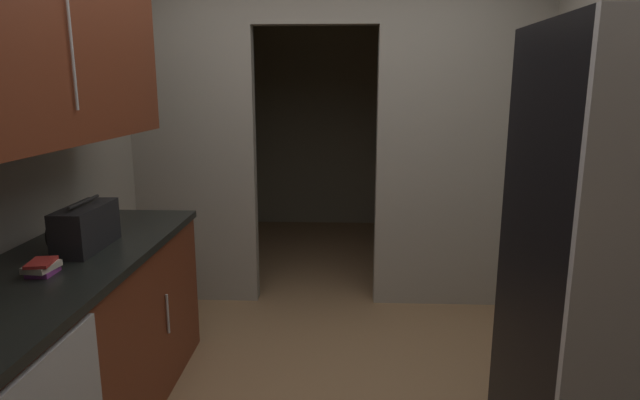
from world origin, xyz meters
The scene contains 6 objects.
kitchen_partition centered at (0.05, 1.61, 1.36)m, with size 3.06×0.12×2.57m.
adjoining_room_shell centered at (0.00, 3.32, 1.29)m, with size 3.06×2.52×2.57m.
lower_cabinet_run centered at (-1.20, -0.21, 0.45)m, with size 0.66×2.15×0.89m.
upper_cabinet_counterside centered at (-1.20, -0.21, 1.78)m, with size 0.36×1.94×0.73m.
boombox centered at (-1.17, 0.06, 1.00)m, with size 0.17×0.40×0.24m.
book_stack centered at (-1.18, -0.30, 0.93)m, with size 0.11×0.15×0.06m.
Camera 1 is at (0.05, -2.31, 1.65)m, focal length 29.43 mm.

